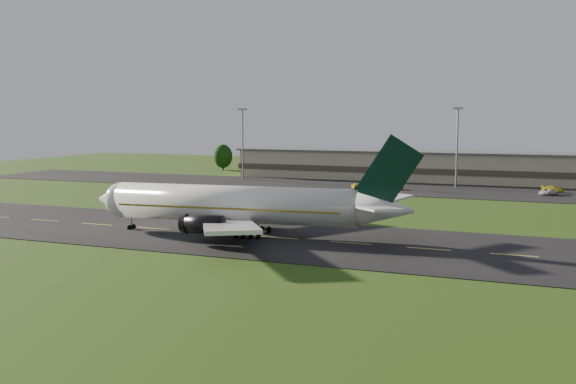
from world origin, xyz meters
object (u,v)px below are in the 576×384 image
(service_vehicle_d, at_px, (553,189))
(service_vehicle_b, at_px, (396,187))
(service_vehicle_c, at_px, (548,192))
(terminal, at_px, (469,168))
(service_vehicle_a, at_px, (357,186))
(light_mast_west, at_px, (243,135))
(light_mast_centre, at_px, (457,138))
(airliner, at_px, (239,205))

(service_vehicle_d, bearing_deg, service_vehicle_b, 119.22)
(service_vehicle_c, bearing_deg, service_vehicle_b, -145.91)
(terminal, distance_m, service_vehicle_d, 28.66)
(terminal, xyz_separation_m, service_vehicle_a, (-24.04, -28.93, -3.21))
(light_mast_west, xyz_separation_m, service_vehicle_d, (82.80, -2.62, -11.92))
(light_mast_centre, distance_m, service_vehicle_d, 25.86)
(service_vehicle_c, bearing_deg, light_mast_west, -155.12)
(service_vehicle_d, bearing_deg, airliner, 166.20)
(airliner, xyz_separation_m, service_vehicle_b, (9.34, 69.24, -3.95))
(terminal, bearing_deg, light_mast_centre, -94.95)
(terminal, bearing_deg, airliner, -104.02)
(light_mast_centre, distance_m, service_vehicle_a, 28.60)
(light_mast_west, relative_size, light_mast_centre, 1.00)
(light_mast_west, relative_size, service_vehicle_a, 5.13)
(service_vehicle_a, bearing_deg, light_mast_centre, -7.15)
(light_mast_centre, bearing_deg, terminal, 85.05)
(airliner, relative_size, light_mast_west, 2.52)
(light_mast_centre, bearing_deg, service_vehicle_d, -6.55)
(airliner, relative_size, service_vehicle_d, 10.32)
(light_mast_west, bearing_deg, airliner, -64.92)
(service_vehicle_a, height_order, service_vehicle_b, service_vehicle_a)
(airliner, bearing_deg, light_mast_centre, 68.46)
(light_mast_west, distance_m, service_vehicle_c, 83.08)
(terminal, bearing_deg, service_vehicle_c, -50.85)
(terminal, xyz_separation_m, service_vehicle_d, (21.40, -18.80, -3.17))
(terminal, bearing_deg, service_vehicle_d, -41.30)
(airliner, xyz_separation_m, service_vehicle_d, (45.40, 77.30, -3.84))
(service_vehicle_c, distance_m, service_vehicle_d, 6.28)
(airliner, height_order, service_vehicle_d, airliner)
(light_mast_centre, relative_size, service_vehicle_c, 3.88)
(airliner, distance_m, light_mast_centre, 83.44)
(service_vehicle_b, xyz_separation_m, service_vehicle_d, (36.05, 8.06, 0.11))
(service_vehicle_a, relative_size, service_vehicle_c, 0.76)
(light_mast_west, distance_m, service_vehicle_d, 83.70)
(airliner, relative_size, service_vehicle_b, 13.91)
(light_mast_west, relative_size, service_vehicle_d, 4.10)
(airliner, xyz_separation_m, light_mast_centre, (22.59, 79.91, 8.08))
(terminal, height_order, light_mast_centre, light_mast_centre)
(service_vehicle_a, bearing_deg, light_mast_west, 124.65)
(light_mast_west, xyz_separation_m, service_vehicle_c, (81.75, -8.80, -11.91))
(service_vehicle_c, height_order, service_vehicle_d, service_vehicle_c)
(service_vehicle_a, bearing_deg, service_vehicle_d, -23.95)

